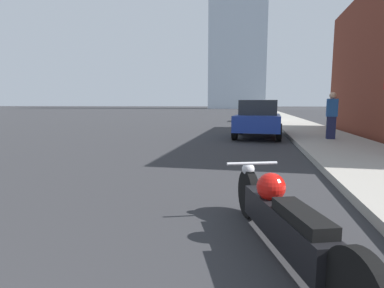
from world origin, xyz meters
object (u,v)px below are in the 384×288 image
(parked_car_blue, at_px, (258,119))
(parked_car_white, at_px, (259,111))
(parked_car_silver, at_px, (256,108))
(parked_car_green, at_px, (257,107))
(pedestrian, at_px, (332,115))
(parked_car_yellow, at_px, (256,108))
(motorcycle, at_px, (282,219))

(parked_car_blue, xyz_separation_m, parked_car_white, (0.19, 12.23, 0.05))
(parked_car_white, distance_m, parked_car_silver, 23.02)
(parked_car_green, xyz_separation_m, pedestrian, (2.44, -48.14, 0.19))
(parked_car_silver, distance_m, parked_car_green, 11.57)
(parked_car_blue, xyz_separation_m, parked_car_yellow, (0.02, 25.06, 0.11))
(parked_car_yellow, relative_size, pedestrian, 2.38)
(motorcycle, height_order, parked_car_blue, parked_car_blue)
(parked_car_green, bearing_deg, pedestrian, -88.21)
(parked_car_white, bearing_deg, parked_car_green, 86.40)
(parked_car_white, height_order, parked_car_yellow, parked_car_yellow)
(pedestrian, bearing_deg, parked_car_yellow, 95.59)
(parked_car_yellow, height_order, parked_car_silver, parked_car_yellow)
(motorcycle, relative_size, parked_car_yellow, 0.63)
(motorcycle, distance_m, parked_car_white, 22.55)
(pedestrian, bearing_deg, motorcycle, -105.39)
(motorcycle, distance_m, parked_car_green, 57.13)
(motorcycle, bearing_deg, parked_car_blue, 71.73)
(parked_car_blue, distance_m, parked_car_white, 12.24)
(parked_car_blue, bearing_deg, parked_car_green, 93.14)
(motorcycle, height_order, parked_car_silver, parked_car_silver)
(parked_car_white, xyz_separation_m, parked_car_yellow, (-0.17, 12.82, 0.06))
(parked_car_white, distance_m, parked_car_yellow, 12.82)
(parked_car_silver, relative_size, pedestrian, 2.47)
(parked_car_yellow, relative_size, parked_car_green, 0.91)
(motorcycle, relative_size, parked_car_white, 0.57)
(parked_car_silver, height_order, parked_car_green, parked_car_silver)
(pedestrian, bearing_deg, parked_car_white, 100.08)
(parked_car_blue, distance_m, parked_car_silver, 35.25)
(parked_car_blue, bearing_deg, parked_car_white, 92.44)
(parked_car_silver, height_order, pedestrian, pedestrian)
(parked_car_blue, distance_m, pedestrian, 2.92)
(parked_car_white, relative_size, parked_car_yellow, 1.09)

